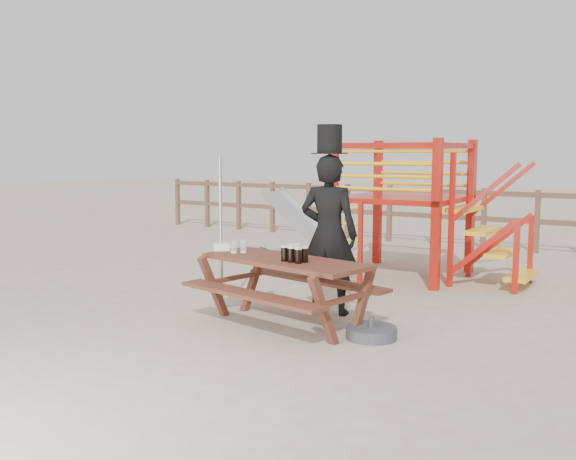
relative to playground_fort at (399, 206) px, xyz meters
name	(u,v)px	position (x,y,z in m)	size (l,w,h in m)	color
ground	(260,326)	(-0.12, -3.58, -1.07)	(60.00, 60.00, 0.00)	#BBAE92
back_fence	(459,211)	(-0.12, 3.42, -0.34)	(15.09, 0.09, 1.20)	brown
playground_fort	(399,206)	(0.00, 0.00, 0.00)	(4.71, 1.84, 2.10)	#B2160B
picnic_table	(285,284)	(0.10, -3.43, -0.60)	(2.15, 1.67, 0.75)	brown
man_with_hat	(329,230)	(0.24, -2.69, -0.08)	(0.76, 0.58, 2.22)	black
metal_pole	(221,234)	(-0.89, -3.28, -0.14)	(0.04, 0.04, 1.87)	#B2B2B7
parasol_base	(371,332)	(1.12, -3.36, -1.01)	(0.53, 0.53, 0.22)	#3D3E43
paper_bag	(222,247)	(-0.85, -3.32, -0.28)	(0.18, 0.14, 0.08)	white
stout_pints	(295,253)	(0.28, -3.51, -0.24)	(0.29, 0.31, 0.17)	black
empty_glasses	(239,247)	(-0.56, -3.38, -0.25)	(0.15, 0.16, 0.15)	silver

